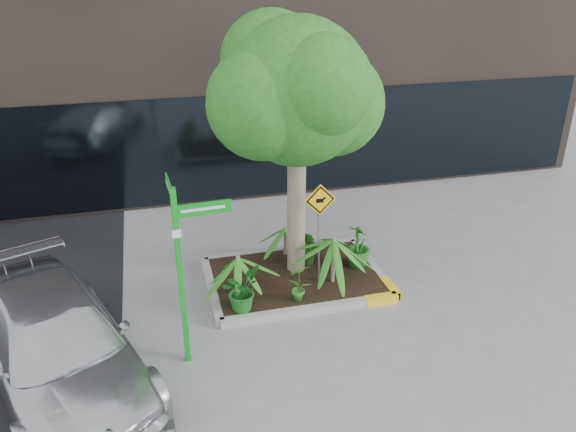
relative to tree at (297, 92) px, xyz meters
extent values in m
plane|color=gray|center=(-0.28, -0.55, -3.58)|extent=(80.00, 80.00, 0.00)
cube|color=#9E9E99|center=(-0.08, 0.85, -3.50)|extent=(3.20, 0.15, 0.15)
cube|color=#9E9E99|center=(-0.08, -1.35, -3.50)|extent=(3.20, 0.15, 0.15)
cube|color=#9E9E99|center=(-1.68, -0.25, -3.50)|extent=(0.15, 2.20, 0.15)
cube|color=#9E9E99|center=(1.52, -0.25, -3.50)|extent=(0.15, 2.20, 0.15)
cube|color=yellow|center=(1.22, -1.35, -3.50)|extent=(0.60, 0.17, 0.15)
cube|color=black|center=(-0.08, -0.25, -3.46)|extent=(3.05, 2.05, 0.06)
cylinder|color=tan|center=(0.00, -0.02, -2.00)|extent=(0.34, 0.34, 3.16)
cylinder|color=tan|center=(0.11, -0.02, -0.84)|extent=(0.60, 0.17, 1.03)
sphere|color=#255D1A|center=(0.00, -0.02, 0.00)|extent=(2.53, 2.53, 2.53)
sphere|color=#255D1A|center=(0.74, 0.30, -0.31)|extent=(1.90, 1.90, 1.90)
sphere|color=#255D1A|center=(-0.63, -0.23, -0.10)|extent=(1.90, 1.90, 1.90)
sphere|color=#255D1A|center=(0.21, -0.65, 0.22)|extent=(1.69, 1.69, 1.69)
sphere|color=#255D1A|center=(-0.31, 0.51, 0.43)|extent=(1.79, 1.79, 1.79)
cylinder|color=tan|center=(0.54, -0.64, -2.96)|extent=(0.07, 0.07, 0.93)
cylinder|color=tan|center=(-1.22, -0.62, -3.04)|extent=(0.07, 0.07, 0.78)
cylinder|color=tan|center=(-0.05, 0.60, -3.11)|extent=(0.07, 0.07, 0.63)
imported|color=silver|center=(-4.08, -2.07, -2.92)|extent=(3.39, 4.87, 1.31)
imported|color=#1B601E|center=(-1.26, -1.10, -3.05)|extent=(0.90, 0.90, 0.75)
imported|color=#25661E|center=(1.20, -0.20, -2.99)|extent=(0.65, 0.65, 0.87)
imported|color=#2E7424|center=(-0.24, -1.10, -3.05)|extent=(0.48, 0.48, 0.75)
imported|color=#1E5919|center=(0.29, 0.08, -3.05)|extent=(0.45, 0.45, 0.76)
cube|color=#0EA01F|center=(-2.28, -2.05, -2.14)|extent=(0.09, 0.09, 2.86)
cube|color=#0EA01F|center=(-1.89, -2.02, -1.07)|extent=(0.80, 0.07, 0.18)
cube|color=#0EA01F|center=(-2.30, -1.66, -0.87)|extent=(0.07, 0.80, 0.18)
cube|color=white|center=(-1.89, -2.04, -1.07)|extent=(0.61, 0.04, 0.04)
cube|color=white|center=(-2.31, -1.66, -0.87)|extent=(0.04, 0.61, 0.04)
cube|color=white|center=(-2.28, -2.09, -1.38)|extent=(0.12, 0.01, 0.12)
cylinder|color=slate|center=(0.30, -0.49, -2.55)|extent=(0.05, 0.18, 1.76)
cube|color=yellow|center=(0.30, -0.51, -1.80)|extent=(0.59, 0.04, 0.59)
cube|color=black|center=(0.30, -0.52, -1.80)|extent=(0.52, 0.02, 0.52)
cube|color=yellow|center=(0.30, -0.52, -1.80)|extent=(0.45, 0.02, 0.45)
cube|color=black|center=(0.29, -0.52, -1.81)|extent=(0.14, 0.01, 0.08)
camera|label=1|loc=(-2.52, -9.13, 2.09)|focal=35.00mm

